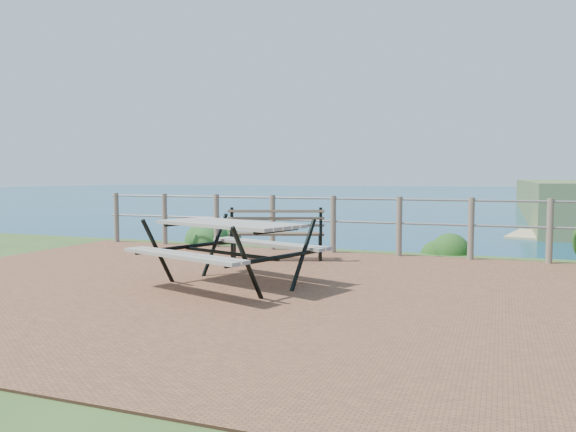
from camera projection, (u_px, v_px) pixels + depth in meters
name	position (u px, v px, depth m)	size (l,w,h in m)	color
ground	(255.00, 289.00, 6.73)	(10.00, 7.00, 0.12)	brown
ocean	(493.00, 181.00, 193.22)	(1200.00, 1200.00, 0.00)	#146D7A
safety_railing	(333.00, 221.00, 9.82)	(9.40, 0.10, 1.00)	#6B5B4C
picnic_table	(229.00, 247.00, 6.80)	(2.00, 1.53, 0.78)	gray
park_bench	(277.00, 226.00, 8.99)	(1.55, 0.86, 0.85)	brown
shrub_lip_west	(211.00, 243.00, 11.48)	(0.86, 0.86, 0.64)	#225A24
shrub_lip_east	(441.00, 253.00, 9.99)	(0.77, 0.77, 0.51)	#184816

